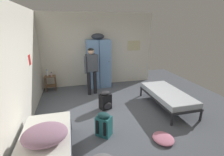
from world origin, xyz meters
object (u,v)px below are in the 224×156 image
shelf_unit (51,82)px  backpack_teal (104,125)px  lotion_bottle (52,74)px  locker_bank (98,63)px  bedding_heap (45,134)px  backpack_black (105,101)px  clothes_pile_pink (163,138)px  bed_right (167,95)px  bed_left_front (45,146)px  person_traveler (91,67)px  water_bottle (47,73)px

shelf_unit → backpack_teal: size_ratio=1.04×
shelf_unit → lotion_bottle: lotion_bottle is taller
locker_bank → bedding_heap: 3.96m
locker_bank → backpack_black: locker_bank is taller
backpack_black → clothes_pile_pink: (0.91, -1.67, -0.22)m
shelf_unit → bed_right: (3.50, -2.22, 0.04)m
bed_left_front → bed_right: same height
shelf_unit → clothes_pile_pink: size_ratio=1.16×
bed_left_front → backpack_teal: (1.15, 0.54, -0.12)m
person_traveler → clothes_pile_pink: person_traveler is taller
bed_left_front → backpack_black: (1.44, 1.71, -0.12)m
bed_left_front → backpack_black: backpack_black is taller
lotion_bottle → clothes_pile_pink: (2.52, -3.54, -0.59)m
backpack_teal → clothes_pile_pink: 1.31m
water_bottle → clothes_pile_pink: water_bottle is taller
shelf_unit → person_traveler: bearing=-25.8°
shelf_unit → backpack_black: 2.55m
person_traveler → lotion_bottle: bearing=154.4°
water_bottle → lotion_bottle: 0.17m
bed_left_front → bed_right: 3.54m
backpack_black → locker_bank: bearing=85.8°
bed_left_front → backpack_teal: size_ratio=3.45×
water_bottle → clothes_pile_pink: bearing=-53.4°
shelf_unit → lotion_bottle: size_ratio=3.66×
locker_bank → water_bottle: bearing=179.4°
water_bottle → bedding_heap: bearing=-84.3°
person_traveler → water_bottle: (-1.54, 0.73, -0.30)m
bed_right → backpack_black: 1.84m
person_traveler → clothes_pile_pink: size_ratio=3.32×
backpack_teal → clothes_pile_pink: backpack_teal is taller
locker_bank → clothes_pile_pink: locker_bank is taller
bed_left_front → backpack_teal: 1.28m
bedding_heap → lotion_bottle: size_ratio=4.81×
lotion_bottle → bed_right: bearing=-32.4°
bedding_heap → bed_left_front: bearing=161.6°
shelf_unit → water_bottle: 0.35m
person_traveler → water_bottle: person_traveler is taller
lotion_bottle → backpack_black: size_ratio=0.28×
shelf_unit → backpack_black: size_ratio=1.04×
bed_right → lotion_bottle: 4.07m
clothes_pile_pink → backpack_black: bearing=118.4°
shelf_unit → backpack_teal: bearing=-65.5°
bed_right → backpack_black: backpack_black is taller
bed_left_front → water_bottle: 3.67m
shelf_unit → clothes_pile_pink: shelf_unit is taller
bed_left_front → bed_right: bearing=23.3°
locker_bank → bed_left_front: locker_bank is taller
shelf_unit → person_traveler: person_traveler is taller
backpack_teal → bed_right: bearing=22.3°
shelf_unit → bedding_heap: bedding_heap is taller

